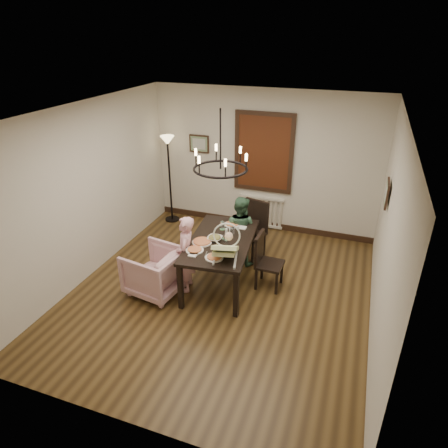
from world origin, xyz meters
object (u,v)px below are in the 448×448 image
Objects in this scene: chair_far at (250,231)px; drinking_glass at (226,239)px; dining_table at (221,245)px; armchair at (155,271)px; seated_man at (240,235)px; elderly_woman at (186,260)px; floor_lamp at (170,181)px; chair_right at (270,261)px; baby_bouncer at (225,247)px.

drinking_glass is at bearing -78.86° from chair_far.
dining_table is 2.21× the size of armchair.
seated_man reaches higher than drinking_glass.
floor_lamp is at bearing -163.87° from elderly_woman.
seated_man is 2.24m from floor_lamp.
dining_table is 0.60m from elderly_woman.
seated_man is at bearing 153.09° from armchair.
armchair is 2.66m from floor_lamp.
dining_table is 0.96m from chair_far.
drinking_glass reaches higher than chair_right.
drinking_glass is (0.03, -0.81, 0.36)m from seated_man.
seated_man is 0.89m from drinking_glass.
seated_man is at bearing 92.08° from drinking_glass.
elderly_woman is at bearing 113.71° from chair_right.
elderly_woman is (-0.46, -0.34, -0.19)m from dining_table.
drinking_glass is at bearing 100.50° from seated_man.
baby_bouncer is 0.31× the size of floor_lamp.
chair_right is at bearing 148.00° from seated_man.
chair_far reaches higher than seated_man.
baby_bouncer is at bearing 103.80° from armchair.
floor_lamp is at bearing 58.10° from chair_right.
armchair is 0.51m from elderly_woman.
seated_man is (0.08, 0.74, -0.19)m from dining_table.
dining_table is at bearing 92.16° from seated_man.
drinking_glass is at bearing -40.14° from dining_table.
armchair is (-1.10, -1.50, -0.17)m from chair_far.
dining_table is at bearing 146.10° from drinking_glass.
baby_bouncer reaches higher than chair_right.
chair_right is 0.89× the size of elderly_woman.
chair_far is at bearing 153.17° from armchair.
armchair is 1.43× the size of baby_bouncer.
chair_right is 0.97m from baby_bouncer.
floor_lamp is at bearing 117.30° from baby_bouncer.
baby_bouncer reaches higher than seated_man.
chair_far is 1.86m from armchair.
drinking_glass is at bearing 126.00° from armchair.
baby_bouncer is 3.13m from floor_lamp.
chair_far is at bearing 84.20° from drinking_glass.
armchair is at bearing -153.41° from drinking_glass.
seated_man is at bearing 137.99° from elderly_woman.
elderly_woman is at bearing -58.40° from floor_lamp.
baby_bouncer reaches higher than armchair.
floor_lamp reaches higher than chair_far.
baby_bouncer reaches higher than dining_table.
dining_table is 11.72× the size of drinking_glass.
elderly_woman reaches higher than drinking_glass.
elderly_woman is 1.20m from seated_man.
seated_man is (-0.68, 0.58, 0.05)m from chair_right.
dining_table is 0.82m from chair_right.
elderly_woman is at bearing 154.21° from baby_bouncer.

